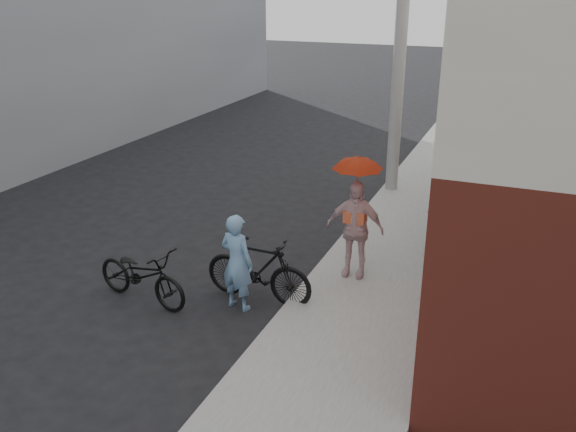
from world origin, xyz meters
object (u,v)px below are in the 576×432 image
Objects in this scene: bike_left at (142,275)px; kimono_woman at (355,229)px; bike_right at (258,269)px; planter at (440,239)px; officer at (237,262)px; utility_pole at (401,40)px.

bike_left is 1.08× the size of kimono_woman.
bike_right is 3.82m from planter.
officer is 0.86× the size of bike_right.
bike_left is 5.46m from planter.
utility_pole reaches higher than kimono_woman.
bike_left is at bearing 26.28° from officer.
bike_left is at bearing -149.27° from kimono_woman.
planter is at bearing -37.16° from bike_left.
bike_right reaches higher than bike_left.
utility_pole is at bearing -5.44° from bike_right.
utility_pole is 6.83m from officer.
kimono_woman is (1.17, 1.22, 0.40)m from bike_right.
officer is at bearing -65.07° from bike_left.
officer is 4.14× the size of planter.
planter is at bearing -60.73° from utility_pole.
officer reaches higher than planter.
officer is 0.94× the size of kimono_woman.
planter is (2.33, 3.01, -0.32)m from bike_right.
kimono_woman is (1.37, 1.54, 0.17)m from officer.
bike_left is 1.81m from bike_right.
officer is at bearing -135.29° from kimono_woman.
planter is at bearing -36.14° from bike_right.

